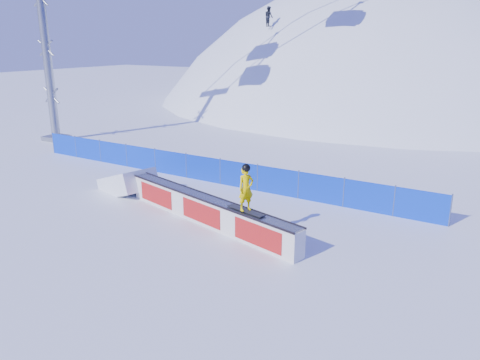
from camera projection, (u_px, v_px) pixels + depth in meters
The scene contains 6 objects.
ground at pixel (138, 208), 18.86m from camera, with size 160.00×160.00×0.00m, color white.
snow_hill at pixel (383, 244), 58.34m from camera, with size 64.00×64.00×64.00m.
safety_fence at pixel (203, 169), 22.36m from camera, with size 22.05×0.05×1.30m.
rail_box at pixel (207, 211), 17.15m from camera, with size 8.57×2.68×1.04m.
snow_ramp at pixel (128, 191), 21.00m from camera, with size 2.48×1.65×0.93m, color white, non-canonical shape.
snowboarder at pixel (246, 188), 15.39m from camera, with size 1.58×0.66×1.63m.
Camera 1 is at (12.79, -12.95, 6.55)m, focal length 35.00 mm.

